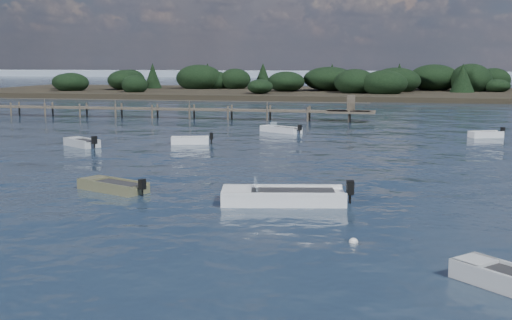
% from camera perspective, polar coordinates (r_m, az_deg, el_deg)
% --- Properties ---
extents(ground, '(400.00, 400.00, 0.00)m').
position_cam_1_polar(ground, '(79.62, 6.03, 4.27)').
color(ground, '#142130').
rests_on(ground, ground).
extents(tender_far_white, '(3.23, 1.82, 1.08)m').
position_cam_1_polar(tender_far_white, '(48.85, -5.87, 1.62)').
color(tender_far_white, silver).
rests_on(tender_far_white, ground).
extents(dinghy_extra_a, '(4.02, 3.07, 1.09)m').
position_cam_1_polar(dinghy_extra_a, '(56.49, 2.20, 2.62)').
color(dinghy_extra_a, silver).
rests_on(dinghy_extra_a, ground).
extents(dinghy_mid_grey, '(3.95, 2.75, 1.00)m').
position_cam_1_polar(dinghy_mid_grey, '(31.80, -12.60, -2.44)').
color(dinghy_mid_grey, '#6B6A47').
rests_on(dinghy_mid_grey, ground).
extents(dinghy_mid_white_a, '(5.92, 2.98, 1.36)m').
position_cam_1_polar(dinghy_mid_white_a, '(28.37, 2.39, -3.50)').
color(dinghy_mid_white_a, silver).
rests_on(dinghy_mid_white_a, ground).
extents(tender_far_grey_b, '(3.04, 2.07, 1.04)m').
position_cam_1_polar(tender_far_grey_b, '(55.98, 19.75, 2.05)').
color(tender_far_grey_b, silver).
rests_on(tender_far_grey_b, ground).
extents(tender_far_grey, '(3.39, 2.86, 1.15)m').
position_cam_1_polar(tender_far_grey, '(48.83, -15.22, 1.36)').
color(tender_far_grey, '#A9AEB0').
rests_on(tender_far_grey, ground).
extents(buoy_b, '(0.32, 0.32, 0.32)m').
position_cam_1_polar(buoy_b, '(22.62, 8.66, -7.25)').
color(buoy_b, silver).
rests_on(buoy_b, ground).
extents(jetty, '(64.50, 3.20, 3.40)m').
position_cam_1_polar(jetty, '(73.39, -12.13, 4.51)').
color(jetty, brown).
rests_on(jetty, ground).
extents(far_headland, '(190.00, 40.00, 5.80)m').
position_cam_1_polar(far_headland, '(120.32, 20.00, 6.24)').
color(far_headland, black).
rests_on(far_headland, ground).
extents(distant_haze, '(280.00, 20.00, 2.40)m').
position_cam_1_polar(distant_haze, '(267.58, -9.87, 7.33)').
color(distant_haze, '#8F9DB0').
rests_on(distant_haze, ground).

